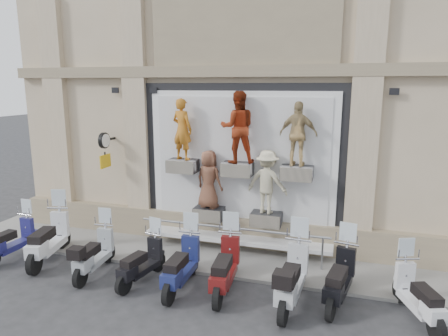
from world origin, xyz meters
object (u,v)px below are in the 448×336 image
at_px(clock_sign_bracket, 105,146).
at_px(scooter_e, 181,255).
at_px(scooter_b, 48,229).
at_px(scooter_g, 292,267).
at_px(scooter_h, 340,268).
at_px(scooter_d, 141,254).
at_px(scooter_i, 419,285).
at_px(guard_rail, 231,244).
at_px(scooter_a, 11,232).
at_px(scooter_c, 94,245).
at_px(scooter_f, 225,257).

distance_m(clock_sign_bracket, scooter_e, 4.39).
xyz_separation_m(scooter_b, scooter_g, (6.30, -0.33, -0.02)).
bearing_deg(scooter_h, clock_sign_bracket, 175.67).
bearing_deg(clock_sign_bracket, scooter_d, -44.29).
relative_size(scooter_g, scooter_i, 1.16).
relative_size(guard_rail, scooter_h, 2.60).
xyz_separation_m(guard_rail, scooter_a, (-5.57, -1.52, 0.26)).
xyz_separation_m(scooter_b, scooter_e, (3.85, -0.35, -0.07)).
bearing_deg(clock_sign_bracket, scooter_g, -20.80).
bearing_deg(scooter_c, scooter_h, -1.73).
relative_size(clock_sign_bracket, scooter_h, 0.52).
height_order(scooter_b, scooter_h, scooter_b).
bearing_deg(scooter_h, scooter_i, 3.52).
bearing_deg(scooter_i, scooter_h, 152.13).
bearing_deg(scooter_a, scooter_i, 2.55).
bearing_deg(scooter_i, scooter_a, 159.47).
distance_m(scooter_f, scooter_h, 2.43).
bearing_deg(scooter_c, scooter_d, -7.15).
height_order(guard_rail, scooter_g, scooter_g).
bearing_deg(scooter_d, scooter_i, 12.09).
bearing_deg(scooter_g, clock_sign_bracket, 163.21).
distance_m(clock_sign_bracket, scooter_h, 7.16).
height_order(scooter_b, scooter_d, scooter_b).
height_order(guard_rail, scooter_h, scooter_h).
distance_m(guard_rail, scooter_d, 2.40).
bearing_deg(scooter_h, scooter_a, -167.84).
bearing_deg(scooter_f, scooter_d, 179.27).
bearing_deg(scooter_b, scooter_i, -14.28).
xyz_separation_m(scooter_c, scooter_h, (5.67, 0.32, 0.05)).
xyz_separation_m(scooter_g, scooter_h, (0.94, 0.35, -0.06)).
height_order(guard_rail, scooter_d, scooter_d).
height_order(clock_sign_bracket, scooter_h, clock_sign_bracket).
distance_m(clock_sign_bracket, scooter_g, 6.39).
distance_m(scooter_h, scooter_i, 1.48).
bearing_deg(scooter_i, scooter_e, 161.70).
distance_m(clock_sign_bracket, scooter_b, 2.73).
bearing_deg(scooter_i, clock_sign_bracket, 145.67).
xyz_separation_m(scooter_c, scooter_d, (1.28, -0.05, -0.04)).
distance_m(clock_sign_bracket, scooter_f, 5.08).
xyz_separation_m(scooter_e, scooter_h, (3.39, 0.37, -0.01)).
bearing_deg(clock_sign_bracket, scooter_c, -65.87).
xyz_separation_m(clock_sign_bracket, scooter_h, (6.62, -1.81, -2.01)).
distance_m(guard_rail, scooter_c, 3.39).
bearing_deg(clock_sign_bracket, scooter_h, -15.31).
height_order(scooter_a, scooter_h, scooter_h).
height_order(scooter_c, scooter_d, scooter_c).
height_order(scooter_d, scooter_e, scooter_e).
height_order(guard_rail, scooter_i, scooter_i).
bearing_deg(scooter_f, scooter_e, -176.35).
bearing_deg(guard_rail, clock_sign_bracket, 173.16).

